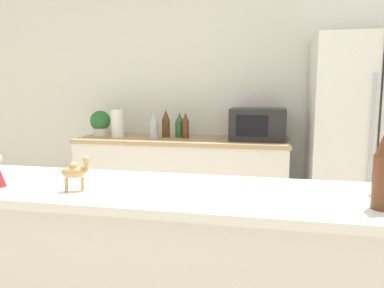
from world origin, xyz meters
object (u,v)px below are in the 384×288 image
(back_bottle_1, at_px, (154,125))
(potted_plant, at_px, (100,122))
(paper_towel_roll, at_px, (117,123))
(back_bottle_3, at_px, (186,125))
(microwave, at_px, (258,124))
(back_bottle_2, at_px, (180,125))
(back_bottle_0, at_px, (166,124))
(refrigerator, at_px, (366,146))
(camel_figurine, at_px, (75,171))

(back_bottle_1, bearing_deg, potted_plant, 169.14)
(paper_towel_roll, bearing_deg, back_bottle_3, 6.42)
(microwave, distance_m, back_bottle_2, 0.73)
(microwave, relative_size, back_bottle_0, 1.81)
(potted_plant, height_order, back_bottle_0, back_bottle_0)
(microwave, xyz_separation_m, back_bottle_3, (-0.66, -0.00, -0.02))
(refrigerator, xyz_separation_m, paper_towel_roll, (-2.18, 0.00, 0.14))
(paper_towel_roll, bearing_deg, back_bottle_2, 12.37)
(refrigerator, relative_size, microwave, 3.68)
(microwave, relative_size, back_bottle_2, 2.03)
(back_bottle_0, distance_m, camel_figurine, 2.04)
(refrigerator, relative_size, back_bottle_1, 7.03)
(back_bottle_0, distance_m, back_bottle_2, 0.13)
(paper_towel_roll, relative_size, camel_figurine, 1.83)
(back_bottle_1, bearing_deg, back_bottle_0, 57.36)
(back_bottle_0, height_order, back_bottle_1, back_bottle_0)
(camel_figurine, bearing_deg, paper_towel_roll, 108.54)
(back_bottle_0, relative_size, camel_figurine, 1.88)
(back_bottle_2, height_order, back_bottle_3, back_bottle_3)
(back_bottle_0, relative_size, back_bottle_1, 1.06)
(refrigerator, relative_size, camel_figurine, 12.50)
(refrigerator, distance_m, microwave, 0.90)
(back_bottle_2, bearing_deg, refrigerator, -4.50)
(microwave, relative_size, back_bottle_1, 1.91)
(camel_figurine, bearing_deg, potted_plant, 113.14)
(paper_towel_roll, relative_size, back_bottle_1, 1.03)
(refrigerator, bearing_deg, potted_plant, 177.98)
(back_bottle_1, relative_size, back_bottle_2, 1.06)
(back_bottle_3, bearing_deg, back_bottle_1, -159.79)
(refrigerator, xyz_separation_m, camel_figurine, (-1.53, -1.93, 0.13))
(microwave, xyz_separation_m, back_bottle_2, (-0.73, 0.05, -0.03))
(paper_towel_roll, relative_size, back_bottle_2, 1.09)
(paper_towel_roll, distance_m, camel_figurine, 2.04)
(refrigerator, distance_m, back_bottle_2, 1.62)
(microwave, bearing_deg, paper_towel_roll, -176.78)
(paper_towel_roll, distance_m, back_bottle_0, 0.45)
(refrigerator, height_order, back_bottle_1, refrigerator)
(refrigerator, height_order, microwave, refrigerator)
(potted_plant, bearing_deg, back_bottle_3, -0.71)
(paper_towel_roll, bearing_deg, back_bottle_0, 11.94)
(microwave, height_order, camel_figurine, microwave)
(microwave, height_order, back_bottle_3, microwave)
(microwave, height_order, back_bottle_2, microwave)
(microwave, height_order, back_bottle_0, microwave)
(back_bottle_1, bearing_deg, camel_figurine, -81.56)
(back_bottle_0, height_order, back_bottle_2, back_bottle_0)
(camel_figurine, bearing_deg, back_bottle_3, 90.28)
(microwave, xyz_separation_m, camel_figurine, (-0.65, -2.01, -0.03))
(microwave, xyz_separation_m, back_bottle_0, (-0.85, 0.02, -0.01))
(refrigerator, bearing_deg, back_bottle_0, 176.84)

